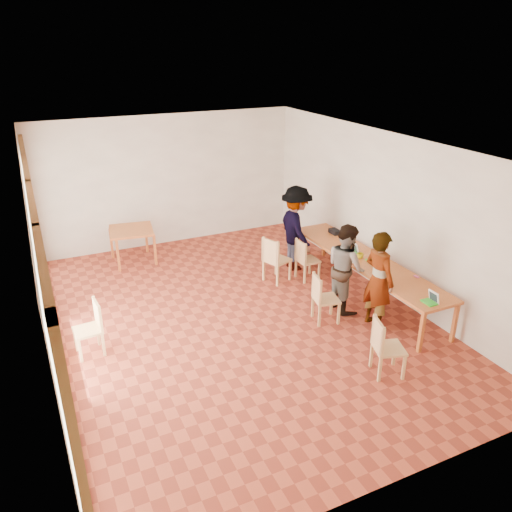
# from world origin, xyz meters

# --- Properties ---
(ground) EXTENTS (8.00, 8.00, 0.00)m
(ground) POSITION_xyz_m (0.00, 0.00, 0.00)
(ground) COLOR #A54027
(ground) RESTS_ON ground
(wall_back) EXTENTS (6.00, 0.10, 3.00)m
(wall_back) POSITION_xyz_m (0.00, 4.00, 1.50)
(wall_back) COLOR silver
(wall_back) RESTS_ON ground
(wall_front) EXTENTS (6.00, 0.10, 3.00)m
(wall_front) POSITION_xyz_m (0.00, -4.00, 1.50)
(wall_front) COLOR silver
(wall_front) RESTS_ON ground
(wall_right) EXTENTS (0.10, 8.00, 3.00)m
(wall_right) POSITION_xyz_m (3.00, 0.00, 1.50)
(wall_right) COLOR silver
(wall_right) RESTS_ON ground
(window_wall) EXTENTS (0.10, 8.00, 3.00)m
(window_wall) POSITION_xyz_m (-2.96, 0.00, 1.50)
(window_wall) COLOR white
(window_wall) RESTS_ON ground
(ceiling) EXTENTS (6.00, 8.00, 0.04)m
(ceiling) POSITION_xyz_m (0.00, 0.00, 3.02)
(ceiling) COLOR white
(ceiling) RESTS_ON wall_back
(communal_table) EXTENTS (0.80, 4.00, 0.75)m
(communal_table) POSITION_xyz_m (2.50, -0.22, 0.70)
(communal_table) COLOR #C5652B
(communal_table) RESTS_ON ground
(side_table) EXTENTS (0.90, 0.90, 0.75)m
(side_table) POSITION_xyz_m (-1.12, 3.20, 0.67)
(side_table) COLOR #C5652B
(side_table) RESTS_ON ground
(chair_near) EXTENTS (0.52, 0.52, 0.47)m
(chair_near) POSITION_xyz_m (1.26, -2.34, 0.55)
(chair_near) COLOR tan
(chair_near) RESTS_ON ground
(chair_mid) EXTENTS (0.48, 0.48, 0.46)m
(chair_mid) POSITION_xyz_m (1.25, -0.70, 0.53)
(chair_mid) COLOR tan
(chair_mid) RESTS_ON ground
(chair_far) EXTENTS (0.57, 0.57, 0.50)m
(chair_far) POSITION_xyz_m (1.21, 1.00, 0.58)
(chair_far) COLOR tan
(chair_far) RESTS_ON ground
(chair_empty) EXTENTS (0.41, 0.41, 0.45)m
(chair_empty) POSITION_xyz_m (1.81, 0.84, 0.52)
(chair_empty) COLOR tan
(chair_empty) RESTS_ON ground
(chair_spare) EXTENTS (0.43, 0.43, 0.46)m
(chair_spare) POSITION_xyz_m (-2.41, -0.02, 0.53)
(chair_spare) COLOR tan
(chair_spare) RESTS_ON ground
(person_near) EXTENTS (0.46, 0.65, 1.71)m
(person_near) POSITION_xyz_m (2.02, -1.21, 0.85)
(person_near) COLOR gray
(person_near) RESTS_ON ground
(person_mid) EXTENTS (0.67, 0.83, 1.60)m
(person_mid) POSITION_xyz_m (1.89, -0.47, 0.80)
(person_mid) COLOR gray
(person_mid) RESTS_ON ground
(person_far) EXTENTS (0.77, 1.21, 1.79)m
(person_far) POSITION_xyz_m (1.93, 1.41, 0.89)
(person_far) COLOR gray
(person_far) RESTS_ON ground
(laptop_near) EXTENTS (0.19, 0.23, 0.19)m
(laptop_near) POSITION_xyz_m (2.41, -2.02, 0.80)
(laptop_near) COLOR green
(laptop_near) RESTS_ON communal_table
(laptop_mid) EXTENTS (0.21, 0.24, 0.19)m
(laptop_mid) POSITION_xyz_m (2.57, -0.38, 0.80)
(laptop_mid) COLOR green
(laptop_mid) RESTS_ON communal_table
(laptop_far) EXTENTS (0.25, 0.27, 0.20)m
(laptop_far) POSITION_xyz_m (2.46, 0.12, 0.81)
(laptop_far) COLOR green
(laptop_far) RESTS_ON communal_table
(yellow_mug) EXTENTS (0.15, 0.15, 0.10)m
(yellow_mug) POSITION_xyz_m (2.42, -0.14, 0.80)
(yellow_mug) COLOR #D0BB0B
(yellow_mug) RESTS_ON communal_table
(green_bottle) EXTENTS (0.07, 0.07, 0.28)m
(green_bottle) POSITION_xyz_m (2.40, -0.89, 0.89)
(green_bottle) COLOR #0F6933
(green_bottle) RESTS_ON communal_table
(clear_glass) EXTENTS (0.07, 0.07, 0.09)m
(clear_glass) POSITION_xyz_m (2.56, -0.64, 0.80)
(clear_glass) COLOR silver
(clear_glass) RESTS_ON communal_table
(condiment_cup) EXTENTS (0.08, 0.08, 0.06)m
(condiment_cup) POSITION_xyz_m (2.20, -0.26, 0.78)
(condiment_cup) COLOR white
(condiment_cup) RESTS_ON communal_table
(pink_phone) EXTENTS (0.05, 0.10, 0.01)m
(pink_phone) POSITION_xyz_m (2.83, -1.22, 0.76)
(pink_phone) COLOR #D54889
(pink_phone) RESTS_ON communal_table
(black_pouch) EXTENTS (0.16, 0.26, 0.09)m
(black_pouch) POSITION_xyz_m (2.70, 1.14, 0.80)
(black_pouch) COLOR black
(black_pouch) RESTS_ON communal_table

